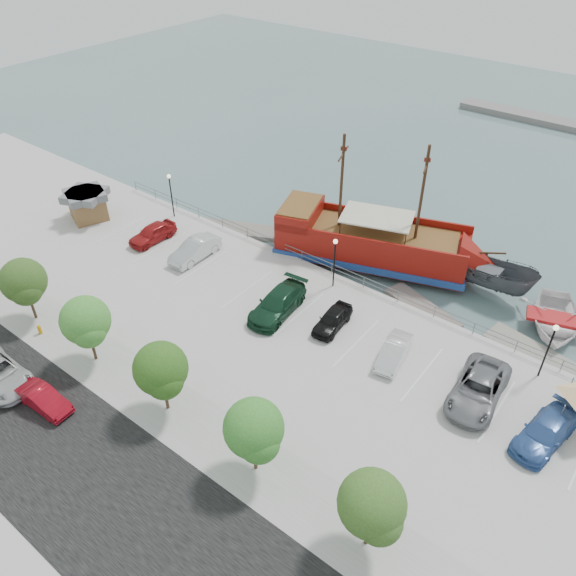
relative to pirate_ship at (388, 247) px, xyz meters
The scene contains 29 objects.
ground 12.94m from the pirate_ship, 95.72° to the right, with size 160.00×160.00×0.00m, color #4E6766.
land_slab 33.79m from the pirate_ship, 92.16° to the right, with size 100.00×58.00×1.20m, color #B7B6B1.
street 28.78m from the pirate_ship, 92.54° to the right, with size 100.00×8.00×0.04m, color black.
sidewalk 22.79m from the pirate_ship, 93.21° to the right, with size 100.00×4.00×0.05m, color #989794.
seawall_railing 5.11m from the pirate_ship, 104.49° to the right, with size 50.00×0.06×1.00m.
pirate_ship is the anchor object (origin of this frame).
patrol_boat 8.31m from the pirate_ship, 11.62° to the left, with size 2.85×7.59×2.94m, color #414449.
speedboat 13.94m from the pirate_ship, ahead, with size 4.95×6.93×1.44m, color silver.
dock_west 14.45m from the pirate_ship, 165.75° to the right, with size 7.76×2.22×0.44m, color slate.
dock_mid 6.58m from the pirate_ship, 33.88° to the right, with size 6.55×1.87×0.37m, color slate.
dock_east 14.72m from the pirate_ship, 13.98° to the right, with size 7.74×2.21×0.44m, color gray.
shed 27.71m from the pirate_ship, 156.04° to the right, with size 4.30×4.30×2.72m.
street_sedan 28.45m from the pirate_ship, 107.02° to the right, with size 1.40×4.01×1.32m, color maroon.
fire_hydrant 27.62m from the pirate_ship, 121.55° to the right, with size 0.27×0.27×0.78m.
lamp_post_left 20.35m from the pirate_ship, 162.08° to the right, with size 0.36×0.36×4.28m.
lamp_post_mid 6.66m from the pirate_ship, 101.56° to the right, with size 0.36×0.36×4.28m.
lamp_post_right 16.11m from the pirate_ship, 22.94° to the right, with size 0.36×0.36×4.28m.
tree_b 28.03m from the pirate_ship, 125.27° to the right, with size 3.30×3.20×5.00m.
tree_c 24.68m from the pirate_ship, 111.81° to the right, with size 3.30×3.20×5.00m.
tree_d 23.02m from the pirate_ship, 95.33° to the right, with size 3.30×3.20×5.00m.
tree_e 23.44m from the pirate_ship, 77.94° to the right, with size 3.30×3.20×5.00m.
tree_f 25.82m from the pirate_ship, 62.50° to the right, with size 3.30×3.20×5.00m.
parked_car_a 20.35m from the pirate_ship, 149.51° to the right, with size 1.80×4.48×1.53m, color maroon.
parked_car_b 16.13m from the pirate_ship, 141.68° to the right, with size 1.71×4.90×1.61m, color silver.
parked_car_d 11.78m from the pirate_ship, 103.17° to the right, with size 2.33×5.73×1.66m, color #133822.
parked_car_e 10.45m from the pirate_ship, 82.19° to the right, with size 1.60×3.97×1.35m, color black.
parked_car_f 12.47m from the pirate_ship, 58.56° to the right, with size 1.43×4.09×1.35m, color white.
parked_car_g 16.21m from the pirate_ship, 40.75° to the right, with size 2.78×6.03×1.68m, color slate.
parked_car_h 20.06m from the pirate_ship, 34.32° to the right, with size 2.07×5.09×1.48m, color #35599B.
Camera 1 is at (18.74, -23.69, 26.42)m, focal length 35.00 mm.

